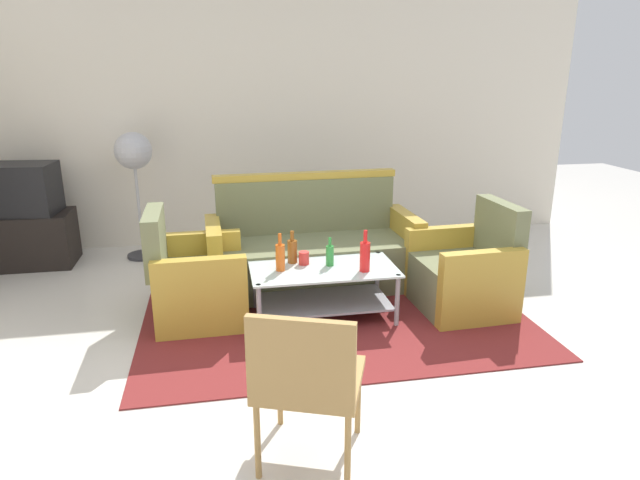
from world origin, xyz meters
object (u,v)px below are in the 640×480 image
object	(u,v)px
bottle_red	(365,256)
tv_stand	(30,239)
wicker_chair	(307,376)
armchair_right	(465,274)
couch	(312,252)
television	(22,189)
armchair_left	(196,283)
bottle_green	(330,255)
coffee_table	(323,284)
cup	(304,258)
pedestal_fan	(134,158)
bottle_brown	(292,251)
bottle_orange	(280,257)

from	to	relation	value
bottle_red	tv_stand	size ratio (longest dim) A/B	0.39
wicker_chair	tv_stand	bearing A→B (deg)	143.89
armchair_right	bottle_red	distance (m)	0.89
couch	television	size ratio (longest dim) A/B	2.85
armchair_right	bottle_red	xyz separation A→B (m)	(-0.85, -0.10, 0.24)
armchair_left	bottle_green	distance (m)	1.04
coffee_table	television	xyz separation A→B (m)	(-2.57, 1.71, 0.49)
armchair_right	cup	distance (m)	1.29
coffee_table	pedestal_fan	xyz separation A→B (m)	(-1.54, 1.76, 0.74)
cup	armchair_left	bearing A→B (deg)	174.56
tv_stand	television	distance (m)	0.50
coffee_table	bottle_brown	size ratio (longest dim) A/B	4.33
coffee_table	armchair_left	bearing A→B (deg)	169.72
couch	armchair_right	bearing A→B (deg)	145.87
bottle_red	coffee_table	bearing A→B (deg)	154.83
armchair_left	bottle_orange	distance (m)	0.69
bottle_red	wicker_chair	xyz separation A→B (m)	(-0.68, -1.50, -0.03)
armchair_left	coffee_table	xyz separation A→B (m)	(0.95, -0.17, -0.02)
bottle_orange	television	xyz separation A→B (m)	(-2.25, 1.72, 0.24)
armchair_left	tv_stand	world-z (taller)	armchair_left
couch	armchair_left	world-z (taller)	couch
bottle_brown	bottle_red	distance (m)	0.58
coffee_table	bottle_orange	distance (m)	0.41
armchair_right	tv_stand	distance (m)	4.10
pedestal_fan	couch	bearing A→B (deg)	-34.84
coffee_table	bottle_brown	xyz separation A→B (m)	(-0.21, 0.15, 0.24)
couch	coffee_table	size ratio (longest dim) A/B	1.65
couch	bottle_red	distance (m)	0.87
television	bottle_red	bearing A→B (deg)	152.52
tv_stand	wicker_chair	size ratio (longest dim) A/B	0.95
bottle_red	tv_stand	world-z (taller)	bottle_red
couch	pedestal_fan	xyz separation A→B (m)	(-1.57, 1.09, 0.70)
armchair_left	cup	bearing A→B (deg)	83.49
couch	bottle_brown	size ratio (longest dim) A/B	7.17
armchair_right	bottle_green	xyz separation A→B (m)	(-1.08, 0.07, 0.21)
armchair_left	wicker_chair	bearing A→B (deg)	16.06
coffee_table	tv_stand	world-z (taller)	tv_stand
television	wicker_chair	size ratio (longest dim) A/B	0.76
armchair_left	pedestal_fan	xyz separation A→B (m)	(-0.59, 1.58, 0.73)
couch	wicker_chair	size ratio (longest dim) A/B	2.17
bottle_green	television	distance (m)	3.14
cup	bottle_brown	bearing A→B (deg)	145.36
coffee_table	bottle_brown	bearing A→B (deg)	144.64
armchair_right	cup	size ratio (longest dim) A/B	8.50
coffee_table	cup	xyz separation A→B (m)	(-0.13, 0.09, 0.19)
bottle_brown	couch	bearing A→B (deg)	64.84
cup	television	xyz separation A→B (m)	(-2.44, 1.62, 0.30)
cup	television	bearing A→B (deg)	146.53
bottle_brown	tv_stand	world-z (taller)	bottle_brown
bottle_green	pedestal_fan	size ratio (longest dim) A/B	0.17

